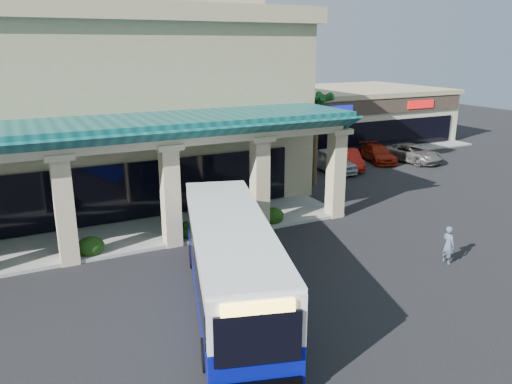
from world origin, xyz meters
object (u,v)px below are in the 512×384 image
car_red (378,153)px  transit_bus (231,263)px  car_gray (412,153)px  car_white (348,159)px  car_silver (332,160)px  pedestrian (448,245)px

car_red → transit_bus: bearing=-124.9°
transit_bus → car_gray: (21.87, 14.28, -0.86)m
transit_bus → car_white: (16.03, 14.75, -0.85)m
car_white → car_gray: bearing=17.5°
transit_bus → car_red: transit_bus is taller
car_silver → car_white: bearing=12.1°
transit_bus → car_white: bearing=59.1°
car_white → car_red: size_ratio=0.97×
car_silver → transit_bus: bearing=-130.0°
pedestrian → car_red: pedestrian is taller
transit_bus → car_silver: bearing=61.6°
pedestrian → car_silver: size_ratio=0.35×
car_gray → pedestrian: bearing=-138.1°
transit_bus → car_white: size_ratio=2.58×
car_gray → car_white: bearing=166.3°
car_silver → car_gray: (7.40, -0.27, -0.11)m
transit_bus → car_gray: transit_bus is taller
transit_bus → car_silver: 20.53m
transit_bus → car_red: 24.98m
transit_bus → car_red: bearing=55.0°
car_red → car_gray: bearing=-12.1°
transit_bus → pedestrian: (9.55, -0.92, -0.73)m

